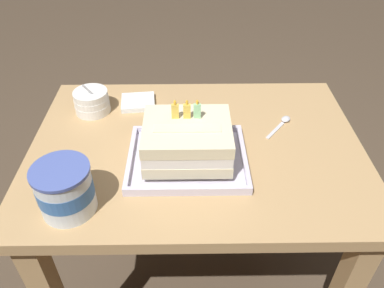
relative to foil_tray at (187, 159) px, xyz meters
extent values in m
plane|color=#4C3D2D|center=(0.03, 0.07, -0.74)|extent=(8.00, 8.00, 0.00)
cube|color=tan|center=(0.03, 0.07, -0.02)|extent=(0.95, 0.69, 0.04)
cube|color=tan|center=(-0.39, 0.35, -0.39)|extent=(0.06, 0.06, 0.69)
cube|color=tan|center=(0.44, 0.35, -0.39)|extent=(0.06, 0.06, 0.69)
cube|color=silver|center=(0.00, 0.00, 0.00)|extent=(0.32, 0.26, 0.01)
cube|color=silver|center=(0.00, -0.12, 0.01)|extent=(0.32, 0.01, 0.02)
cube|color=silver|center=(0.00, 0.12, 0.01)|extent=(0.32, 0.01, 0.02)
cube|color=silver|center=(-0.15, 0.00, 0.01)|extent=(0.01, 0.24, 0.02)
cube|color=silver|center=(0.15, 0.00, 0.01)|extent=(0.01, 0.24, 0.02)
cube|color=beige|center=(0.00, 0.00, 0.03)|extent=(0.23, 0.19, 0.03)
cube|color=white|center=(0.00, 0.00, 0.07)|extent=(0.22, 0.19, 0.03)
cube|color=beige|center=(0.00, 0.00, 0.10)|extent=(0.23, 0.19, 0.03)
cube|color=beige|center=(0.00, -0.01, 0.11)|extent=(0.17, 0.03, 0.00)
cube|color=#EFC64C|center=(-0.03, 0.03, 0.13)|extent=(0.02, 0.01, 0.04)
ellipsoid|color=yellow|center=(-0.03, 0.03, 0.16)|extent=(0.01, 0.01, 0.01)
cube|color=#EFC64C|center=(0.00, 0.03, 0.13)|extent=(0.02, 0.01, 0.04)
ellipsoid|color=yellow|center=(0.00, 0.03, 0.16)|extent=(0.01, 0.01, 0.01)
cube|color=#99DB9E|center=(0.03, 0.03, 0.13)|extent=(0.02, 0.01, 0.04)
ellipsoid|color=yellow|center=(0.03, 0.03, 0.16)|extent=(0.01, 0.01, 0.01)
cylinder|color=white|center=(-0.30, 0.25, 0.01)|extent=(0.11, 0.11, 0.03)
cylinder|color=white|center=(-0.30, 0.25, 0.03)|extent=(0.11, 0.11, 0.03)
cylinder|color=white|center=(-0.30, 0.25, 0.05)|extent=(0.11, 0.11, 0.03)
cylinder|color=silver|center=(-0.30, 0.23, 0.07)|extent=(0.04, 0.02, 0.06)
cylinder|color=white|center=(-0.28, -0.16, 0.05)|extent=(0.13, 0.13, 0.12)
cylinder|color=#386BB2|center=(-0.28, -0.16, 0.06)|extent=(0.13, 0.13, 0.04)
cylinder|color=#4A5DAB|center=(-0.28, -0.16, 0.11)|extent=(0.13, 0.13, 0.01)
ellipsoid|color=silver|center=(0.31, 0.18, 0.00)|extent=(0.04, 0.04, 0.01)
cube|color=silver|center=(0.26, 0.13, 0.00)|extent=(0.07, 0.08, 0.00)
cube|color=white|center=(-0.16, 0.28, 0.00)|extent=(0.12, 0.11, 0.02)
camera|label=1|loc=(0.00, -0.77, 0.67)|focal=35.14mm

